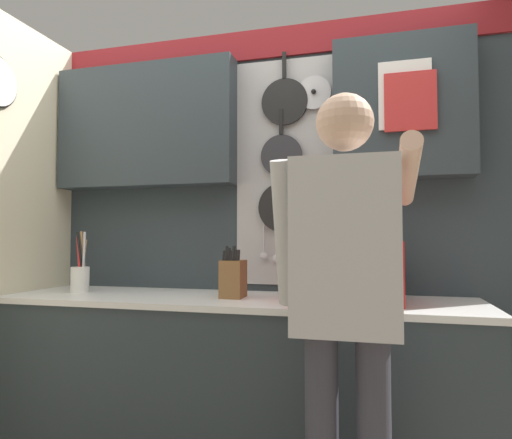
{
  "coord_description": "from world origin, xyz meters",
  "views": [
    {
      "loc": [
        0.73,
        -2.24,
        1.17
      ],
      "look_at": [
        0.06,
        0.21,
        1.29
      ],
      "focal_mm": 32.0,
      "sensor_mm": 36.0,
      "label": 1
    }
  ],
  "objects_px": {
    "microwave": "(346,271)",
    "utensil_crock": "(80,276)",
    "person": "(346,283)",
    "knife_block": "(233,278)"
  },
  "relations": [
    {
      "from": "microwave",
      "to": "utensil_crock",
      "type": "relative_size",
      "value": 1.52
    },
    {
      "from": "microwave",
      "to": "person",
      "type": "bearing_deg",
      "value": -85.65
    },
    {
      "from": "person",
      "to": "microwave",
      "type": "bearing_deg",
      "value": 94.35
    },
    {
      "from": "utensil_crock",
      "to": "person",
      "type": "relative_size",
      "value": 0.2
    },
    {
      "from": "knife_block",
      "to": "utensil_crock",
      "type": "xyz_separation_m",
      "value": [
        -0.9,
        0.0,
        -0.01
      ]
    },
    {
      "from": "microwave",
      "to": "knife_block",
      "type": "distance_m",
      "value": 0.57
    },
    {
      "from": "utensil_crock",
      "to": "person",
      "type": "distance_m",
      "value": 1.61
    },
    {
      "from": "knife_block",
      "to": "person",
      "type": "distance_m",
      "value": 0.82
    },
    {
      "from": "knife_block",
      "to": "person",
      "type": "relative_size",
      "value": 0.15
    },
    {
      "from": "knife_block",
      "to": "person",
      "type": "bearing_deg",
      "value": -41.94
    }
  ]
}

